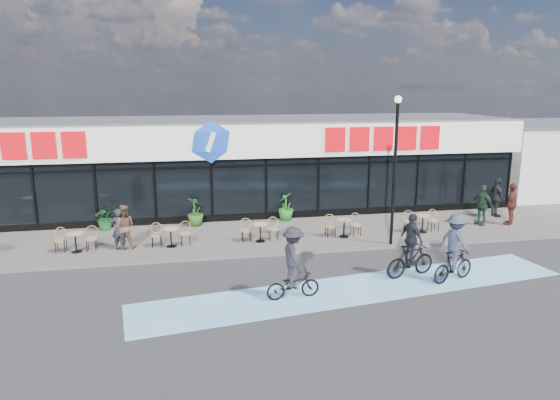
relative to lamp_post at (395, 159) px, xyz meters
name	(u,v)px	position (x,y,z in m)	size (l,w,h in m)	color
ground	(225,280)	(-6.70, -2.30, -3.47)	(120.00, 120.00, 0.00)	#28282B
sidewalk	(216,238)	(-6.70, 2.20, -3.42)	(44.00, 5.00, 0.10)	#5F5A54
bike_lane	(358,289)	(-2.70, -3.80, -3.46)	(14.00, 2.20, 0.01)	#71ACD5
building	(208,164)	(-6.70, 7.63, -1.13)	(30.60, 6.57, 4.75)	black
neighbour_building	(550,156)	(13.80, 8.70, -1.40)	(9.20, 7.20, 4.11)	silver
lamp_post	(395,159)	(0.00, 0.00, 0.00)	(0.28, 0.28, 5.73)	black
bistro_set_2	(76,240)	(-11.98, 1.39, -2.91)	(1.54, 0.62, 0.90)	tan
bistro_set_3	(171,235)	(-8.49, 1.39, -2.91)	(1.54, 0.62, 0.90)	tan
bistro_set_4	(260,230)	(-5.00, 1.39, -2.91)	(1.54, 0.62, 0.90)	tan
bistro_set_5	(343,225)	(-1.52, 1.39, -2.91)	(1.54, 0.62, 0.90)	tan
bistro_set_6	(422,221)	(1.97, 1.39, -2.91)	(1.54, 0.62, 0.90)	tan
potted_plant_left	(106,217)	(-11.32, 4.27, -2.83)	(0.96, 0.83, 1.07)	#175021
potted_plant_mid	(195,212)	(-7.49, 4.17, -2.73)	(0.72, 0.72, 1.28)	#214D16
potted_plant_right	(286,206)	(-3.35, 4.35, -2.72)	(0.72, 0.72, 1.29)	#1C651D
patron_left	(119,229)	(-10.39, 1.29, -2.56)	(0.58, 0.38, 1.60)	#222129
patron_right	(124,227)	(-10.23, 1.41, -2.51)	(0.83, 0.65, 1.72)	brown
pedestrian_a	(482,205)	(5.08, 1.92, -2.46)	(1.07, 0.44, 1.82)	#1A2E1F
pedestrian_b	(497,197)	(6.60, 3.07, -2.43)	(1.10, 0.46, 1.88)	black
pedestrian_c	(511,204)	(6.40, 1.70, -2.42)	(1.11, 0.46, 1.89)	#4E211B
cyclist_a	(455,251)	(0.52, -3.77, -2.44)	(1.79, 1.32, 2.25)	black
cyclist_b	(411,252)	(-0.66, -3.13, -2.61)	(1.93, 1.07, 2.16)	black
cyclist_c	(293,267)	(-4.84, -4.11, -2.48)	(1.67, 1.19, 2.20)	black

